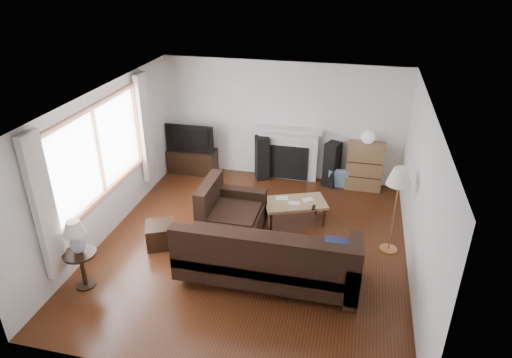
% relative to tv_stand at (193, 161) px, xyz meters
% --- Properties ---
extents(room, '(5.10, 5.60, 2.54)m').
position_rel_tv_stand_xyz_m(room, '(1.95, -2.49, 0.99)').
color(room, '#482110').
rests_on(room, ground).
extents(window, '(0.12, 2.74, 1.54)m').
position_rel_tv_stand_xyz_m(window, '(-0.50, -2.69, 1.29)').
color(window, brown).
rests_on(window, room).
extents(curtain_near, '(0.10, 0.35, 2.10)m').
position_rel_tv_stand_xyz_m(curtain_near, '(-0.45, -4.21, 1.14)').
color(curtain_near, beige).
rests_on(curtain_near, room).
extents(curtain_far, '(0.10, 0.35, 2.10)m').
position_rel_tv_stand_xyz_m(curtain_far, '(-0.45, -1.17, 1.14)').
color(curtain_far, beige).
rests_on(curtain_far, room).
extents(fireplace, '(1.40, 0.26, 1.15)m').
position_rel_tv_stand_xyz_m(fireplace, '(2.10, 0.15, 0.31)').
color(fireplace, white).
rests_on(fireplace, room).
extents(tv_stand, '(1.04, 0.47, 0.52)m').
position_rel_tv_stand_xyz_m(tv_stand, '(0.00, 0.00, 0.00)').
color(tv_stand, black).
rests_on(tv_stand, ground).
extents(television, '(1.07, 0.14, 0.61)m').
position_rel_tv_stand_xyz_m(television, '(0.01, 0.00, 0.57)').
color(television, black).
rests_on(television, tv_stand).
extents(speaker_left, '(0.37, 0.40, 0.95)m').
position_rel_tv_stand_xyz_m(speaker_left, '(1.57, 0.04, 0.21)').
color(speaker_left, black).
rests_on(speaker_left, ground).
extents(speaker_right, '(0.37, 0.39, 0.95)m').
position_rel_tv_stand_xyz_m(speaker_right, '(3.04, 0.04, 0.21)').
color(speaker_right, black).
rests_on(speaker_right, ground).
extents(bookshelf, '(0.72, 0.34, 1.00)m').
position_rel_tv_stand_xyz_m(bookshelf, '(3.70, 0.04, 0.24)').
color(bookshelf, olive).
rests_on(bookshelf, ground).
extents(globe_lamp, '(0.27, 0.27, 0.27)m').
position_rel_tv_stand_xyz_m(globe_lamp, '(3.70, 0.04, 0.87)').
color(globe_lamp, white).
rests_on(globe_lamp, bookshelf).
extents(sectional_sofa, '(2.88, 2.11, 0.93)m').
position_rel_tv_stand_xyz_m(sectional_sofa, '(2.39, -3.27, 0.21)').
color(sectional_sofa, black).
rests_on(sectional_sofa, ground).
extents(coffee_table, '(1.23, 0.96, 0.43)m').
position_rel_tv_stand_xyz_m(coffee_table, '(2.53, -1.59, -0.05)').
color(coffee_table, '#987649').
rests_on(coffee_table, ground).
extents(footstool, '(0.62, 0.62, 0.39)m').
position_rel_tv_stand_xyz_m(footstool, '(0.47, -2.80, -0.06)').
color(footstool, black).
rests_on(footstool, ground).
extents(floor_lamp, '(0.44, 0.44, 1.49)m').
position_rel_tv_stand_xyz_m(floor_lamp, '(4.17, -2.10, 0.48)').
color(floor_lamp, '#C18043').
rests_on(floor_lamp, ground).
extents(side_table, '(0.47, 0.47, 0.59)m').
position_rel_tv_stand_xyz_m(side_table, '(-0.20, -4.03, 0.03)').
color(side_table, black).
rests_on(side_table, ground).
extents(table_lamp, '(0.32, 0.32, 0.52)m').
position_rel_tv_stand_xyz_m(table_lamp, '(-0.20, -4.03, 0.58)').
color(table_lamp, silver).
rests_on(table_lamp, side_table).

